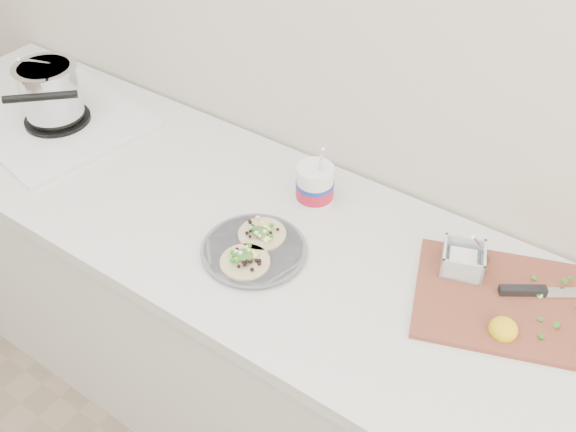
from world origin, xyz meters
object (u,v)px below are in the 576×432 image
Objects in this scene: stove at (53,103)px; taco_plate at (254,247)px; tub at (316,183)px; cutboard at (513,296)px.

stove reaches higher than taco_plate.
stove reaches higher than tub.
tub is at bearing 19.41° from stove.
tub reaches higher than taco_plate.
cutboard is (1.38, 0.10, -0.06)m from stove.
taco_plate is 1.16× the size of tub.
cutboard is at bearing 14.68° from stove.
tub is (0.84, 0.13, -0.01)m from stove.
stove is at bearing -171.06° from tub.
stove is 2.17× the size of taco_plate.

